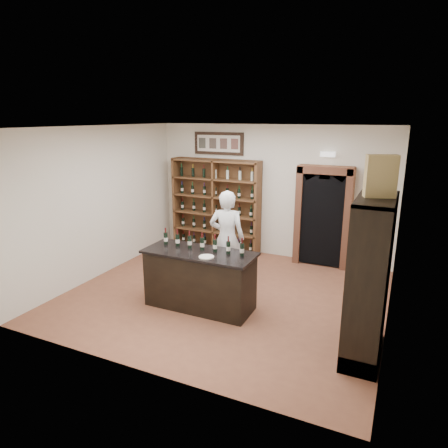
{
  "coord_description": "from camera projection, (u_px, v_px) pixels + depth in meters",
  "views": [
    {
      "loc": [
        2.79,
        -6.12,
        3.18
      ],
      "look_at": [
        -0.16,
        0.3,
        1.26
      ],
      "focal_mm": 32.0,
      "sensor_mm": 36.0,
      "label": 1
    }
  ],
  "objects": [
    {
      "name": "emergency_light",
      "position": [
        328.0,
        154.0,
        8.31
      ],
      "size": [
        0.3,
        0.1,
        0.1
      ],
      "primitive_type": "cube",
      "color": "white",
      "rests_on": "wall_back"
    },
    {
      "name": "wall_back",
      "position": [
        271.0,
        192.0,
        9.12
      ],
      "size": [
        5.5,
        0.04,
        3.0
      ],
      "primitive_type": "cube",
      "color": "silver",
      "rests_on": "ground"
    },
    {
      "name": "counter_bottle_6",
      "position": [
        242.0,
        249.0,
        6.39
      ],
      "size": [
        0.07,
        0.07,
        0.3
      ],
      "color": "black",
      "rests_on": "tasting_counter"
    },
    {
      "name": "counter_bottle_4",
      "position": [
        215.0,
        246.0,
        6.58
      ],
      "size": [
        0.07,
        0.07,
        0.3
      ],
      "color": "black",
      "rests_on": "tasting_counter"
    },
    {
      "name": "shopkeeper",
      "position": [
        227.0,
        238.0,
        7.56
      ],
      "size": [
        0.75,
        0.57,
        1.85
      ],
      "primitive_type": "imported",
      "rotation": [
        0.0,
        0.0,
        3.34
      ],
      "color": "white",
      "rests_on": "ground"
    },
    {
      "name": "counter_bottle_3",
      "position": [
        202.0,
        244.0,
        6.68
      ],
      "size": [
        0.07,
        0.07,
        0.3
      ],
      "color": "black",
      "rests_on": "tasting_counter"
    },
    {
      "name": "counter_bottle_2",
      "position": [
        190.0,
        242.0,
        6.77
      ],
      "size": [
        0.07,
        0.07,
        0.3
      ],
      "color": "black",
      "rests_on": "tasting_counter"
    },
    {
      "name": "floor",
      "position": [
        225.0,
        295.0,
        7.32
      ],
      "size": [
        5.5,
        5.5,
        0.0
      ],
      "primitive_type": "plane",
      "color": "brown",
      "rests_on": "ground"
    },
    {
      "name": "tasting_counter",
      "position": [
        200.0,
        280.0,
        6.75
      ],
      "size": [
        1.88,
        0.78,
        1.0
      ],
      "color": "black",
      "rests_on": "ground"
    },
    {
      "name": "framed_picture",
      "position": [
        219.0,
        143.0,
        9.34
      ],
      "size": [
        1.25,
        0.04,
        0.52
      ],
      "primitive_type": "cube",
      "color": "black",
      "rests_on": "wall_back"
    },
    {
      "name": "wall_right",
      "position": [
        397.0,
        235.0,
        5.82
      ],
      "size": [
        0.04,
        5.0,
        3.0
      ],
      "primitive_type": "cube",
      "color": "silver",
      "rests_on": "ground"
    },
    {
      "name": "side_cabinet",
      "position": [
        369.0,
        304.0,
        5.32
      ],
      "size": [
        0.48,
        1.2,
        2.2
      ],
      "color": "black",
      "rests_on": "ground"
    },
    {
      "name": "plate",
      "position": [
        206.0,
        257.0,
        6.33
      ],
      "size": [
        0.24,
        0.24,
        0.02
      ],
      "primitive_type": "cylinder",
      "color": "beige",
      "rests_on": "tasting_counter"
    },
    {
      "name": "wine_crate",
      "position": [
        381.0,
        176.0,
        4.88
      ],
      "size": [
        0.4,
        0.26,
        0.52
      ],
      "primitive_type": "cube",
      "rotation": [
        0.0,
        0.0,
        0.33
      ],
      "color": "tan",
      "rests_on": "side_cabinet"
    },
    {
      "name": "arched_doorway",
      "position": [
        323.0,
        214.0,
        8.56
      ],
      "size": [
        1.17,
        0.35,
        2.17
      ],
      "color": "black",
      "rests_on": "ground"
    },
    {
      "name": "counter_bottle_0",
      "position": [
        166.0,
        238.0,
        6.97
      ],
      "size": [
        0.07,
        0.07,
        0.3
      ],
      "color": "black",
      "rests_on": "tasting_counter"
    },
    {
      "name": "counter_bottle_5",
      "position": [
        228.0,
        247.0,
        6.48
      ],
      "size": [
        0.07,
        0.07,
        0.3
      ],
      "color": "black",
      "rests_on": "tasting_counter"
    },
    {
      "name": "ceiling",
      "position": [
        225.0,
        127.0,
        6.54
      ],
      "size": [
        5.5,
        5.5,
        0.0
      ],
      "primitive_type": "plane",
      "rotation": [
        3.14,
        0.0,
        0.0
      ],
      "color": "white",
      "rests_on": "wall_back"
    },
    {
      "name": "wall_left",
      "position": [
        101.0,
        202.0,
        8.04
      ],
      "size": [
        0.04,
        5.0,
        3.0
      ],
      "primitive_type": "cube",
      "color": "silver",
      "rests_on": "ground"
    },
    {
      "name": "wine_shelf",
      "position": [
        216.0,
        205.0,
        9.6
      ],
      "size": [
        2.2,
        0.38,
        2.2
      ],
      "color": "brown",
      "rests_on": "ground"
    },
    {
      "name": "counter_bottle_1",
      "position": [
        178.0,
        240.0,
        6.87
      ],
      "size": [
        0.07,
        0.07,
        0.3
      ],
      "color": "black",
      "rests_on": "tasting_counter"
    }
  ]
}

